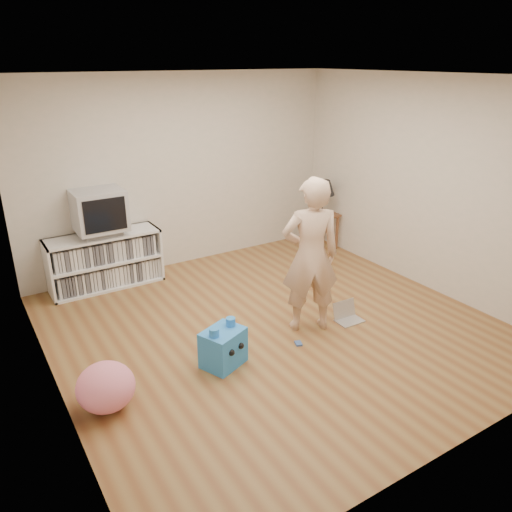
{
  "coord_description": "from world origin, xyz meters",
  "views": [
    {
      "loc": [
        -2.72,
        -3.97,
        2.76
      ],
      "look_at": [
        0.02,
        0.4,
        0.7
      ],
      "focal_mm": 35.0,
      "sensor_mm": 36.0,
      "label": 1
    }
  ],
  "objects_px": {
    "table_lamp": "(323,188)",
    "person": "(310,256)",
    "crt_tv": "(99,210)",
    "side_table": "(322,222)",
    "plush_blue": "(223,347)",
    "plush_pink": "(106,387)",
    "laptop": "(347,315)",
    "media_unit": "(105,260)",
    "dvd_deck": "(102,232)"
  },
  "relations": [
    {
      "from": "crt_tv",
      "to": "side_table",
      "type": "relative_size",
      "value": 1.09
    },
    {
      "from": "laptop",
      "to": "plush_pink",
      "type": "height_order",
      "value": "plush_pink"
    },
    {
      "from": "media_unit",
      "to": "dvd_deck",
      "type": "xyz_separation_m",
      "value": [
        -0.0,
        -0.02,
        0.39
      ]
    },
    {
      "from": "laptop",
      "to": "person",
      "type": "bearing_deg",
      "value": 168.92
    },
    {
      "from": "crt_tv",
      "to": "side_table",
      "type": "bearing_deg",
      "value": -6.49
    },
    {
      "from": "side_table",
      "to": "plush_pink",
      "type": "height_order",
      "value": "side_table"
    },
    {
      "from": "table_lamp",
      "to": "plush_blue",
      "type": "height_order",
      "value": "table_lamp"
    },
    {
      "from": "media_unit",
      "to": "plush_pink",
      "type": "relative_size",
      "value": 2.87
    },
    {
      "from": "plush_blue",
      "to": "plush_pink",
      "type": "height_order",
      "value": "plush_blue"
    },
    {
      "from": "side_table",
      "to": "plush_blue",
      "type": "distance_m",
      "value": 3.45
    },
    {
      "from": "side_table",
      "to": "plush_blue",
      "type": "height_order",
      "value": "side_table"
    },
    {
      "from": "crt_tv",
      "to": "dvd_deck",
      "type": "bearing_deg",
      "value": 90.0
    },
    {
      "from": "person",
      "to": "dvd_deck",
      "type": "bearing_deg",
      "value": -32.02
    },
    {
      "from": "table_lamp",
      "to": "laptop",
      "type": "relative_size",
      "value": 1.69
    },
    {
      "from": "crt_tv",
      "to": "person",
      "type": "xyz_separation_m",
      "value": [
        1.54,
        -2.22,
        -0.18
      ]
    },
    {
      "from": "person",
      "to": "plush_blue",
      "type": "distance_m",
      "value": 1.31
    },
    {
      "from": "person",
      "to": "laptop",
      "type": "xyz_separation_m",
      "value": [
        0.47,
        -0.11,
        -0.78
      ]
    },
    {
      "from": "media_unit",
      "to": "laptop",
      "type": "bearing_deg",
      "value": -49.29
    },
    {
      "from": "person",
      "to": "plush_blue",
      "type": "relative_size",
      "value": 3.53
    },
    {
      "from": "table_lamp",
      "to": "crt_tv",
      "type": "bearing_deg",
      "value": 173.51
    },
    {
      "from": "person",
      "to": "laptop",
      "type": "bearing_deg",
      "value": -169.24
    },
    {
      "from": "media_unit",
      "to": "side_table",
      "type": "xyz_separation_m",
      "value": [
        3.22,
        -0.39,
        0.07
      ]
    },
    {
      "from": "dvd_deck",
      "to": "crt_tv",
      "type": "bearing_deg",
      "value": -90.0
    },
    {
      "from": "crt_tv",
      "to": "plush_pink",
      "type": "relative_size",
      "value": 1.23
    },
    {
      "from": "crt_tv",
      "to": "plush_pink",
      "type": "bearing_deg",
      "value": -106.59
    },
    {
      "from": "table_lamp",
      "to": "side_table",
      "type": "bearing_deg",
      "value": 0.0
    },
    {
      "from": "media_unit",
      "to": "plush_blue",
      "type": "xyz_separation_m",
      "value": [
        0.42,
        -2.38,
        -0.16
      ]
    },
    {
      "from": "crt_tv",
      "to": "plush_pink",
      "type": "distance_m",
      "value": 2.64
    },
    {
      "from": "person",
      "to": "plush_pink",
      "type": "xyz_separation_m",
      "value": [
        -2.26,
        -0.19,
        -0.63
      ]
    },
    {
      "from": "table_lamp",
      "to": "plush_blue",
      "type": "bearing_deg",
      "value": -144.56
    },
    {
      "from": "person",
      "to": "crt_tv",
      "type": "bearing_deg",
      "value": -31.98
    },
    {
      "from": "side_table",
      "to": "laptop",
      "type": "relative_size",
      "value": 1.81
    },
    {
      "from": "person",
      "to": "media_unit",
      "type": "bearing_deg",
      "value": -32.21
    },
    {
      "from": "media_unit",
      "to": "crt_tv",
      "type": "distance_m",
      "value": 0.67
    },
    {
      "from": "dvd_deck",
      "to": "table_lamp",
      "type": "height_order",
      "value": "table_lamp"
    },
    {
      "from": "table_lamp",
      "to": "person",
      "type": "distance_m",
      "value": 2.5
    },
    {
      "from": "plush_blue",
      "to": "side_table",
      "type": "bearing_deg",
      "value": 12.97
    },
    {
      "from": "media_unit",
      "to": "table_lamp",
      "type": "bearing_deg",
      "value": -6.82
    },
    {
      "from": "table_lamp",
      "to": "person",
      "type": "height_order",
      "value": "person"
    },
    {
      "from": "table_lamp",
      "to": "laptop",
      "type": "height_order",
      "value": "table_lamp"
    },
    {
      "from": "person",
      "to": "table_lamp",
      "type": "bearing_deg",
      "value": -108.94
    },
    {
      "from": "person",
      "to": "plush_pink",
      "type": "bearing_deg",
      "value": 27.94
    },
    {
      "from": "table_lamp",
      "to": "plush_blue",
      "type": "relative_size",
      "value": 1.08
    },
    {
      "from": "person",
      "to": "plush_blue",
      "type": "height_order",
      "value": "person"
    },
    {
      "from": "media_unit",
      "to": "table_lamp",
      "type": "height_order",
      "value": "table_lamp"
    },
    {
      "from": "dvd_deck",
      "to": "plush_pink",
      "type": "height_order",
      "value": "dvd_deck"
    },
    {
      "from": "plush_blue",
      "to": "table_lamp",
      "type": "bearing_deg",
      "value": 12.97
    },
    {
      "from": "side_table",
      "to": "person",
      "type": "bearing_deg",
      "value": -132.17
    },
    {
      "from": "side_table",
      "to": "media_unit",
      "type": "bearing_deg",
      "value": 173.18
    },
    {
      "from": "side_table",
      "to": "laptop",
      "type": "bearing_deg",
      "value": -121.59
    }
  ]
}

